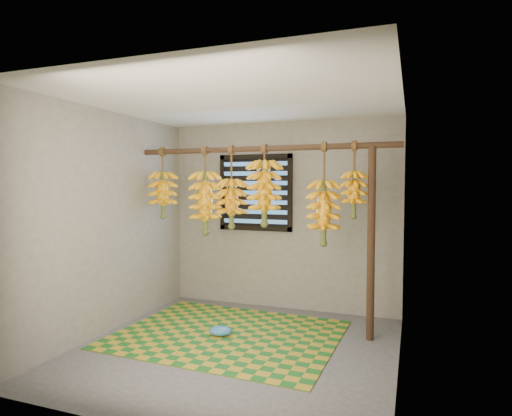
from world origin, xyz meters
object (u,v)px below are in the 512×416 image
at_px(woven_mat, 228,334).
at_px(banana_bunch_f, 354,194).
at_px(banana_bunch_a, 163,194).
at_px(banana_bunch_d, 264,193).
at_px(banana_bunch_e, 324,213).
at_px(banana_bunch_c, 232,203).
at_px(plastic_bag, 221,331).
at_px(banana_bunch_b, 205,203).
at_px(support_post, 371,244).

distance_m(woven_mat, banana_bunch_f, 1.99).
height_order(banana_bunch_a, banana_bunch_d, same).
bearing_deg(banana_bunch_e, banana_bunch_a, 180.00).
xyz_separation_m(banana_bunch_d, banana_bunch_e, (0.67, -0.00, -0.20)).
bearing_deg(banana_bunch_a, banana_bunch_c, 0.00).
relative_size(plastic_bag, banana_bunch_b, 0.24).
xyz_separation_m(plastic_bag, banana_bunch_b, (-0.40, 0.45, 1.33)).
distance_m(banana_bunch_e, banana_bunch_f, 0.37).
xyz_separation_m(plastic_bag, banana_bunch_f, (1.31, 0.45, 1.45)).
xyz_separation_m(banana_bunch_b, banana_bunch_e, (1.40, 0.00, -0.08)).
bearing_deg(banana_bunch_d, banana_bunch_a, -180.00).
relative_size(banana_bunch_c, banana_bunch_e, 0.87).
distance_m(banana_bunch_c, banana_bunch_f, 1.38).
xyz_separation_m(plastic_bag, banana_bunch_e, (1.00, 0.45, 1.25)).
relative_size(woven_mat, plastic_bag, 9.47).
xyz_separation_m(banana_bunch_a, banana_bunch_c, (0.91, 0.00, -0.10)).
bearing_deg(banana_bunch_f, banana_bunch_e, -180.00).
bearing_deg(banana_bunch_c, banana_bunch_e, 0.00).
distance_m(support_post, banana_bunch_e, 0.58).
bearing_deg(support_post, banana_bunch_c, 180.00).
height_order(support_post, banana_bunch_a, banana_bunch_a).
bearing_deg(banana_bunch_c, banana_bunch_d, 0.00).
height_order(woven_mat, banana_bunch_a, banana_bunch_a).
xyz_separation_m(banana_bunch_e, banana_bunch_f, (0.31, 0.00, 0.20)).
distance_m(support_post, banana_bunch_d, 1.26).
xyz_separation_m(banana_bunch_a, banana_bunch_e, (1.97, 0.00, -0.18)).
relative_size(support_post, banana_bunch_f, 2.52).
height_order(banana_bunch_b, banana_bunch_f, same).
height_order(banana_bunch_a, banana_bunch_b, same).
bearing_deg(banana_bunch_e, banana_bunch_b, 180.00).
xyz_separation_m(plastic_bag, banana_bunch_c, (-0.07, 0.45, 1.33)).
relative_size(banana_bunch_c, banana_bunch_f, 1.19).
relative_size(banana_bunch_a, banana_bunch_d, 0.94).
height_order(support_post, banana_bunch_e, banana_bunch_e).
relative_size(plastic_bag, banana_bunch_e, 0.22).
relative_size(banana_bunch_b, banana_bunch_d, 1.13).
relative_size(plastic_bag, banana_bunch_f, 0.30).
bearing_deg(banana_bunch_b, plastic_bag, -48.58).
bearing_deg(banana_bunch_e, banana_bunch_c, 180.00).
distance_m(banana_bunch_b, banana_bunch_d, 0.74).
height_order(banana_bunch_e, banana_bunch_f, same).
distance_m(banana_bunch_d, banana_bunch_f, 0.98).
bearing_deg(banana_bunch_a, banana_bunch_e, 0.00).
height_order(banana_bunch_b, banana_bunch_e, same).
bearing_deg(banana_bunch_f, banana_bunch_a, -180.00).
bearing_deg(woven_mat, plastic_bag, -122.33).
relative_size(banana_bunch_c, banana_bunch_d, 1.05).
bearing_deg(woven_mat, banana_bunch_e, 21.52).
xyz_separation_m(banana_bunch_c, banana_bunch_f, (1.37, 0.00, 0.12)).
distance_m(banana_bunch_b, banana_bunch_e, 1.40).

